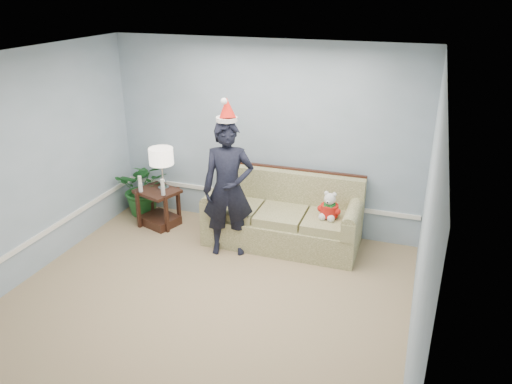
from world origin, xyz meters
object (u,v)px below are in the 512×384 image
Objects in this scene: sofa at (284,219)px; man at (228,189)px; table_lamp at (161,158)px; teddy_bear at (329,209)px; side_table at (159,211)px; houseplant at (144,187)px.

man is (-0.60, -0.52, 0.56)m from sofa.
man is (1.24, -0.48, -0.13)m from table_lamp.
teddy_bear is (1.25, 0.40, -0.26)m from man.
side_table is 0.53m from houseplant.
man reaches higher than side_table.
houseplant is at bearing 139.73° from man.
houseplant reaches higher than side_table.
man is at bearing -21.25° from table_lamp.
sofa is at bearing 1.11° from table_lamp.
houseplant is 2.32× the size of teddy_bear.
table_lamp is at bearing 47.94° from side_table.
sofa is 2.40× the size of houseplant.
sofa is at bearing -4.12° from houseplant.
man reaches higher than table_lamp.
sofa is at bearing 176.73° from teddy_bear.
houseplant is (-0.40, 0.27, 0.22)m from side_table.
man is (1.30, -0.41, 0.69)m from side_table.
houseplant is at bearing -178.49° from teddy_bear.
teddy_bear is at bearing -0.19° from side_table.
houseplant is 0.48× the size of man.
man is 4.81× the size of teddy_bear.
table_lamp is 0.35× the size of man.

